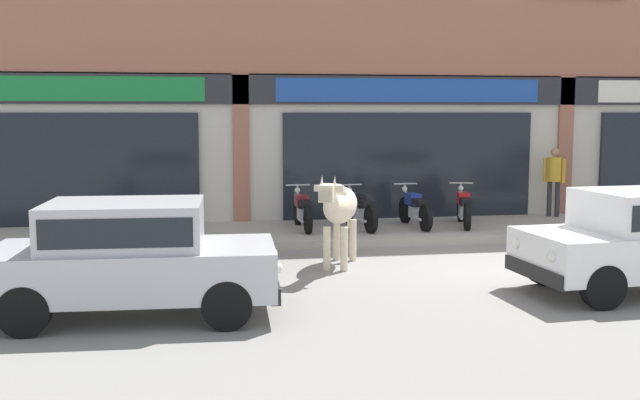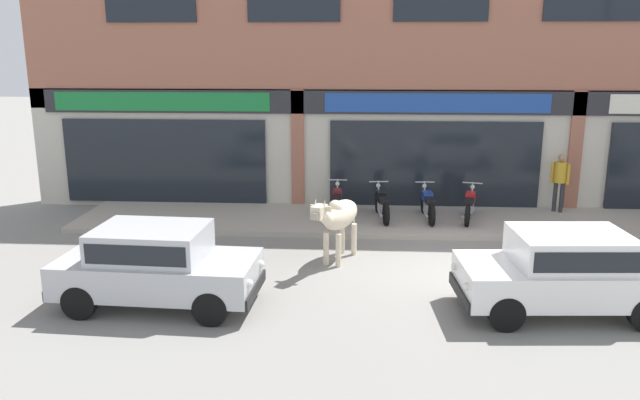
{
  "view_description": "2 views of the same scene",
  "coord_description": "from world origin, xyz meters",
  "px_view_note": "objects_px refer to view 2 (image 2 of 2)",
  "views": [
    {
      "loc": [
        -4.93,
        -11.44,
        2.56
      ],
      "look_at": [
        -2.78,
        1.0,
        1.07
      ],
      "focal_mm": 42.0,
      "sensor_mm": 36.0,
      "label": 1
    },
    {
      "loc": [
        -2.13,
        -12.29,
        4.53
      ],
      "look_at": [
        -2.95,
        1.0,
        1.26
      ],
      "focal_mm": 35.0,
      "sensor_mm": 36.0,
      "label": 2
    }
  ],
  "objects_px": {
    "car_1": "(156,262)",
    "car_2": "(565,269)",
    "motorcycle_3": "(470,205)",
    "motorcycle_0": "(337,202)",
    "cow": "(339,216)",
    "motorcycle_1": "(382,204)",
    "pedestrian": "(560,176)",
    "motorcycle_2": "(428,205)"
  },
  "relations": [
    {
      "from": "car_2",
      "to": "motorcycle_3",
      "type": "distance_m",
      "value": 5.55
    },
    {
      "from": "motorcycle_3",
      "to": "motorcycle_0",
      "type": "bearing_deg",
      "value": 177.58
    },
    {
      "from": "car_1",
      "to": "motorcycle_0",
      "type": "xyz_separation_m",
      "value": [
        3.03,
        5.75,
        -0.28
      ]
    },
    {
      "from": "motorcycle_0",
      "to": "motorcycle_3",
      "type": "distance_m",
      "value": 3.46
    },
    {
      "from": "motorcycle_0",
      "to": "car_2",
      "type": "bearing_deg",
      "value": -53.77
    },
    {
      "from": "cow",
      "to": "car_2",
      "type": "height_order",
      "value": "cow"
    },
    {
      "from": "motorcycle_1",
      "to": "motorcycle_3",
      "type": "distance_m",
      "value": 2.27
    },
    {
      "from": "cow",
      "to": "motorcycle_0",
      "type": "relative_size",
      "value": 1.12
    },
    {
      "from": "motorcycle_0",
      "to": "motorcycle_2",
      "type": "distance_m",
      "value": 2.38
    },
    {
      "from": "motorcycle_3",
      "to": "motorcycle_2",
      "type": "bearing_deg",
      "value": 179.38
    },
    {
      "from": "cow",
      "to": "motorcycle_3",
      "type": "xyz_separation_m",
      "value": [
        3.31,
        3.02,
        -0.47
      ]
    },
    {
      "from": "motorcycle_2",
      "to": "cow",
      "type": "bearing_deg",
      "value": -126.37
    },
    {
      "from": "motorcycle_2",
      "to": "pedestrian",
      "type": "bearing_deg",
      "value": 15.0
    },
    {
      "from": "car_1",
      "to": "motorcycle_0",
      "type": "bearing_deg",
      "value": 62.24
    },
    {
      "from": "cow",
      "to": "pedestrian",
      "type": "bearing_deg",
      "value": 34.33
    },
    {
      "from": "motorcycle_2",
      "to": "motorcycle_3",
      "type": "distance_m",
      "value": 1.08
    },
    {
      "from": "motorcycle_1",
      "to": "motorcycle_2",
      "type": "xyz_separation_m",
      "value": [
        1.19,
        0.01,
        0.0
      ]
    },
    {
      "from": "cow",
      "to": "motorcycle_1",
      "type": "bearing_deg",
      "value": 71.02
    },
    {
      "from": "cow",
      "to": "car_1",
      "type": "distance_m",
      "value": 4.1
    },
    {
      "from": "motorcycle_3",
      "to": "pedestrian",
      "type": "xyz_separation_m",
      "value": [
        2.55,
        0.98,
        0.6
      ]
    },
    {
      "from": "pedestrian",
      "to": "cow",
      "type": "bearing_deg",
      "value": -145.67
    },
    {
      "from": "motorcycle_0",
      "to": "motorcycle_3",
      "type": "relative_size",
      "value": 1.02
    },
    {
      "from": "cow",
      "to": "car_2",
      "type": "distance_m",
      "value": 4.71
    },
    {
      "from": "cow",
      "to": "motorcycle_1",
      "type": "relative_size",
      "value": 1.13
    },
    {
      "from": "motorcycle_1",
      "to": "motorcycle_3",
      "type": "height_order",
      "value": "same"
    },
    {
      "from": "car_1",
      "to": "motorcycle_2",
      "type": "height_order",
      "value": "car_1"
    },
    {
      "from": "car_2",
      "to": "motorcycle_1",
      "type": "xyz_separation_m",
      "value": [
        -2.95,
        5.5,
        -0.28
      ]
    },
    {
      "from": "cow",
      "to": "motorcycle_1",
      "type": "distance_m",
      "value": 3.23
    },
    {
      "from": "motorcycle_0",
      "to": "motorcycle_1",
      "type": "relative_size",
      "value": 1.0
    },
    {
      "from": "motorcycle_1",
      "to": "pedestrian",
      "type": "xyz_separation_m",
      "value": [
        4.82,
        0.99,
        0.6
      ]
    },
    {
      "from": "car_2",
      "to": "motorcycle_3",
      "type": "xyz_separation_m",
      "value": [
        -0.68,
        5.5,
        -0.28
      ]
    },
    {
      "from": "car_1",
      "to": "motorcycle_2",
      "type": "xyz_separation_m",
      "value": [
        5.41,
        5.62,
        -0.28
      ]
    },
    {
      "from": "car_1",
      "to": "motorcycle_1",
      "type": "distance_m",
      "value": 7.02
    },
    {
      "from": "car_1",
      "to": "car_2",
      "type": "height_order",
      "value": "same"
    },
    {
      "from": "car_1",
      "to": "pedestrian",
      "type": "bearing_deg",
      "value": 36.11
    },
    {
      "from": "cow",
      "to": "car_1",
      "type": "xyz_separation_m",
      "value": [
        -3.17,
        -2.59,
        -0.19
      ]
    },
    {
      "from": "pedestrian",
      "to": "motorcycle_0",
      "type": "bearing_deg",
      "value": -172.06
    },
    {
      "from": "motorcycle_0",
      "to": "motorcycle_2",
      "type": "xyz_separation_m",
      "value": [
        2.38,
        -0.13,
        0.0
      ]
    },
    {
      "from": "motorcycle_1",
      "to": "motorcycle_2",
      "type": "bearing_deg",
      "value": 0.62
    },
    {
      "from": "pedestrian",
      "to": "motorcycle_2",
      "type": "bearing_deg",
      "value": -165.0
    },
    {
      "from": "car_2",
      "to": "motorcycle_1",
      "type": "height_order",
      "value": "car_2"
    },
    {
      "from": "motorcycle_0",
      "to": "pedestrian",
      "type": "height_order",
      "value": "pedestrian"
    }
  ]
}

